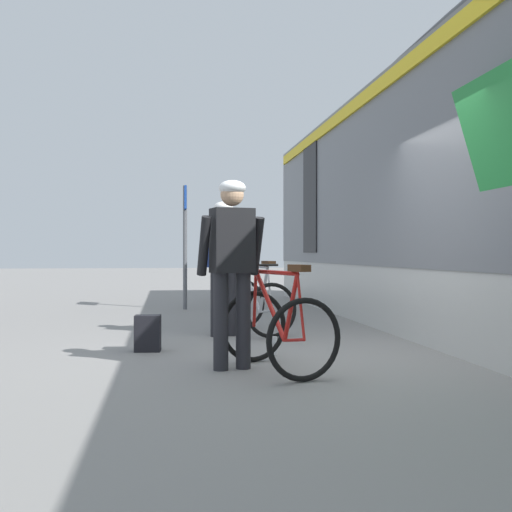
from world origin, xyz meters
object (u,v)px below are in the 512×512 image
object	(u,v)px
bicycle_near_silver	(256,304)
platform_sign_post	(185,226)
bicycle_far_red	(277,327)
water_bottle_near_the_bikes	(274,346)
backpack_on_platform	(148,333)
cyclist_far_in_dark	(232,256)
cyclist_near_in_blue	(223,256)

from	to	relation	value
bicycle_near_silver	platform_sign_post	world-z (taller)	platform_sign_post
bicycle_far_red	water_bottle_near_the_bikes	xyz separation A→B (m)	(0.13, 0.89, -0.31)
water_bottle_near_the_bikes	platform_sign_post	xyz separation A→B (m)	(-0.77, 5.42, 1.53)
water_bottle_near_the_bikes	backpack_on_platform	bearing A→B (deg)	162.29
bicycle_far_red	platform_sign_post	world-z (taller)	platform_sign_post
cyclist_far_in_dark	platform_sign_post	bearing A→B (deg)	92.24
cyclist_near_in_blue	water_bottle_near_the_bikes	world-z (taller)	cyclist_near_in_blue
cyclist_far_in_dark	water_bottle_near_the_bikes	size ratio (longest dim) A/B	9.16
water_bottle_near_the_bikes	platform_sign_post	distance (m)	5.68
platform_sign_post	bicycle_near_silver	bearing A→B (deg)	-77.22
bicycle_near_silver	platform_sign_post	bearing A→B (deg)	102.78
cyclist_far_in_dark	bicycle_far_red	xyz separation A→B (m)	(0.40, -0.16, -0.65)
water_bottle_near_the_bikes	cyclist_far_in_dark	bearing A→B (deg)	-125.83
cyclist_near_in_blue	bicycle_near_silver	xyz separation A→B (m)	(0.46, 0.20, -0.65)
bicycle_far_red	backpack_on_platform	bearing A→B (deg)	132.54
backpack_on_platform	platform_sign_post	xyz separation A→B (m)	(0.57, 4.99, 1.42)
backpack_on_platform	cyclist_near_in_blue	bearing A→B (deg)	55.04
water_bottle_near_the_bikes	cyclist_near_in_blue	bearing A→B (deg)	104.40
cyclist_near_in_blue	platform_sign_post	size ratio (longest dim) A/B	0.73
backpack_on_platform	platform_sign_post	bearing A→B (deg)	89.03
cyclist_far_in_dark	backpack_on_platform	distance (m)	1.65
cyclist_far_in_dark	backpack_on_platform	world-z (taller)	cyclist_far_in_dark
backpack_on_platform	platform_sign_post	world-z (taller)	platform_sign_post
bicycle_far_red	water_bottle_near_the_bikes	world-z (taller)	bicycle_far_red
bicycle_far_red	platform_sign_post	bearing A→B (deg)	95.80
bicycle_near_silver	backpack_on_platform	distance (m)	1.93
cyclist_near_in_blue	cyclist_far_in_dark	distance (m)	2.27
cyclist_far_in_dark	platform_sign_post	xyz separation A→B (m)	(-0.24, 6.15, 0.57)
bicycle_near_silver	backpack_on_platform	xyz separation A→B (m)	(-1.40, -1.30, -0.20)
bicycle_far_red	backpack_on_platform	distance (m)	1.80
bicycle_near_silver	cyclist_near_in_blue	bearing A→B (deg)	-156.93
cyclist_near_in_blue	bicycle_far_red	distance (m)	2.52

